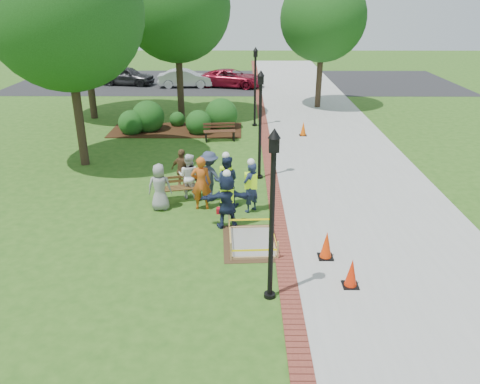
{
  "coord_description": "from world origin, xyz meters",
  "views": [
    {
      "loc": [
        0.58,
        -12.54,
        6.87
      ],
      "look_at": [
        0.5,
        1.2,
        1.0
      ],
      "focal_mm": 35.0,
      "sensor_mm": 36.0,
      "label": 1
    }
  ],
  "objects_px": {
    "cone_front": "(351,274)",
    "hivis_worker_b": "(251,186)",
    "wet_concrete_pad": "(252,236)",
    "hivis_worker_a": "(227,199)",
    "bench_near": "(179,193)",
    "hivis_worker_c": "(226,180)",
    "lamp_near": "(272,205)"
  },
  "relations": [
    {
      "from": "bench_near",
      "to": "hivis_worker_c",
      "type": "xyz_separation_m",
      "value": [
        1.7,
        -0.44,
        0.7
      ]
    },
    {
      "from": "lamp_near",
      "to": "hivis_worker_a",
      "type": "bearing_deg",
      "value": 107.07
    },
    {
      "from": "cone_front",
      "to": "hivis_worker_b",
      "type": "bearing_deg",
      "value": 119.08
    },
    {
      "from": "lamp_near",
      "to": "hivis_worker_c",
      "type": "relative_size",
      "value": 2.16
    },
    {
      "from": "hivis_worker_c",
      "to": "lamp_near",
      "type": "bearing_deg",
      "value": -76.99
    },
    {
      "from": "hivis_worker_a",
      "to": "wet_concrete_pad",
      "type": "bearing_deg",
      "value": -54.36
    },
    {
      "from": "hivis_worker_a",
      "to": "hivis_worker_b",
      "type": "bearing_deg",
      "value": 56.48
    },
    {
      "from": "cone_front",
      "to": "hivis_worker_a",
      "type": "distance_m",
      "value": 4.64
    },
    {
      "from": "hivis_worker_a",
      "to": "hivis_worker_c",
      "type": "height_order",
      "value": "hivis_worker_c"
    },
    {
      "from": "hivis_worker_b",
      "to": "hivis_worker_c",
      "type": "distance_m",
      "value": 0.95
    },
    {
      "from": "cone_front",
      "to": "hivis_worker_b",
      "type": "relative_size",
      "value": 0.42
    },
    {
      "from": "bench_near",
      "to": "hivis_worker_a",
      "type": "distance_m",
      "value": 2.79
    },
    {
      "from": "wet_concrete_pad",
      "to": "hivis_worker_a",
      "type": "height_order",
      "value": "hivis_worker_a"
    },
    {
      "from": "hivis_worker_b",
      "to": "wet_concrete_pad",
      "type": "bearing_deg",
      "value": -89.82
    },
    {
      "from": "bench_near",
      "to": "cone_front",
      "type": "distance_m",
      "value": 7.31
    },
    {
      "from": "cone_front",
      "to": "hivis_worker_a",
      "type": "xyz_separation_m",
      "value": [
        -3.22,
        3.29,
        0.57
      ]
    },
    {
      "from": "wet_concrete_pad",
      "to": "bench_near",
      "type": "distance_m",
      "value": 4.01
    },
    {
      "from": "cone_front",
      "to": "hivis_worker_c",
      "type": "bearing_deg",
      "value": 124.07
    },
    {
      "from": "wet_concrete_pad",
      "to": "hivis_worker_a",
      "type": "bearing_deg",
      "value": 125.64
    },
    {
      "from": "hivis_worker_b",
      "to": "hivis_worker_c",
      "type": "height_order",
      "value": "hivis_worker_c"
    },
    {
      "from": "lamp_near",
      "to": "hivis_worker_a",
      "type": "xyz_separation_m",
      "value": [
        -1.15,
        3.75,
        -1.53
      ]
    },
    {
      "from": "hivis_worker_a",
      "to": "lamp_near",
      "type": "bearing_deg",
      "value": -72.93
    },
    {
      "from": "lamp_near",
      "to": "hivis_worker_b",
      "type": "bearing_deg",
      "value": 94.62
    },
    {
      "from": "cone_front",
      "to": "lamp_near",
      "type": "height_order",
      "value": "lamp_near"
    },
    {
      "from": "bench_near",
      "to": "hivis_worker_c",
      "type": "bearing_deg",
      "value": -14.59
    },
    {
      "from": "bench_near",
      "to": "lamp_near",
      "type": "bearing_deg",
      "value": -63.07
    },
    {
      "from": "bench_near",
      "to": "hivis_worker_a",
      "type": "xyz_separation_m",
      "value": [
        1.79,
        -2.04,
        0.68
      ]
    },
    {
      "from": "wet_concrete_pad",
      "to": "hivis_worker_b",
      "type": "xyz_separation_m",
      "value": [
        -0.01,
        2.2,
        0.71
      ]
    },
    {
      "from": "cone_front",
      "to": "hivis_worker_b",
      "type": "height_order",
      "value": "hivis_worker_b"
    },
    {
      "from": "wet_concrete_pad",
      "to": "hivis_worker_b",
      "type": "bearing_deg",
      "value": 90.18
    },
    {
      "from": "hivis_worker_b",
      "to": "lamp_near",
      "type": "bearing_deg",
      "value": -85.38
    },
    {
      "from": "wet_concrete_pad",
      "to": "hivis_worker_a",
      "type": "distance_m",
      "value": 1.49
    }
  ]
}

